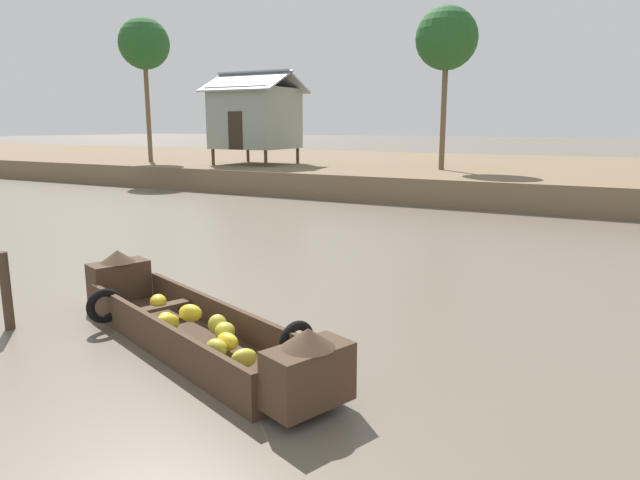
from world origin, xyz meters
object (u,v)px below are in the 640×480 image
banana_boat (192,326)px  mooring_post (6,291)px  stilt_house_left (255,117)px  palm_tree_mid (447,39)px  palm_tree_near (144,45)px

banana_boat → mooring_post: (-2.88, -0.70, 0.26)m
stilt_house_left → mooring_post: bearing=-65.6°
banana_boat → palm_tree_mid: 20.59m
mooring_post → palm_tree_near: bearing=129.3°
banana_boat → palm_tree_near: bearing=135.4°
stilt_house_left → mooring_post: (8.76, -19.33, -2.78)m
stilt_house_left → palm_tree_near: bearing=-173.3°
banana_boat → stilt_house_left: (-11.63, 18.63, 3.04)m
stilt_house_left → palm_tree_mid: palm_tree_mid is taller
stilt_house_left → mooring_post: size_ratio=3.93×
banana_boat → palm_tree_mid: size_ratio=0.77×
palm_tree_near → palm_tree_mid: bearing=5.8°
palm_tree_mid → mooring_post: size_ratio=5.95×
stilt_house_left → palm_tree_near: (-6.46, -0.76, 3.78)m
stilt_house_left → palm_tree_mid: 9.92m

